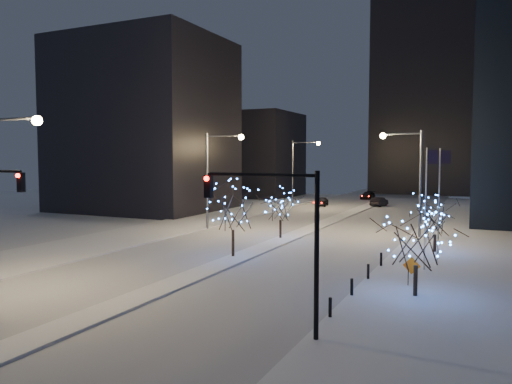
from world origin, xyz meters
The scene contains 23 objects.
ground centered at (0.00, 0.00, 0.00)m, with size 160.00×160.00×0.00m, color silver.
road centered at (0.00, 35.00, 0.01)m, with size 20.00×130.00×0.02m, color #B2B7C2.
median centered at (0.00, 30.00, 0.07)m, with size 2.00×80.00×0.15m, color silver.
east_sidewalk centered at (15.00, 20.00, 0.07)m, with size 10.00×90.00×0.15m, color silver.
west_sidewalk centered at (-14.00, 20.00, 0.07)m, with size 8.00×90.00×0.15m, color silver.
filler_west_near centered at (-28.00, 40.00, 12.00)m, with size 22.00×18.00×24.00m, color black.
filler_west_far centered at (-26.00, 70.00, 8.00)m, with size 18.00×16.00×16.00m, color black.
horizon_block centered at (6.00, 92.00, 21.00)m, with size 24.00×14.00×42.00m, color black.
street_lamp_w_near centered at (-8.94, 2.00, 6.50)m, with size 4.40×0.56×10.00m.
street_lamp_w_mid centered at (-8.94, 27.00, 6.50)m, with size 4.40×0.56×10.00m.
street_lamp_w_far centered at (-8.94, 52.00, 6.50)m, with size 4.40×0.56×10.00m.
street_lamp_east centered at (10.08, 30.00, 6.45)m, with size 3.90×0.56×10.00m.
traffic_signal_east centered at (8.94, 1.00, 4.76)m, with size 5.26×0.43×7.00m.
flagpoles centered at (13.37, 17.25, 4.80)m, with size 1.35×2.60×8.00m.
bollards centered at (10.20, 10.00, 0.60)m, with size 0.16×12.16×0.90m.
car_near centered at (-6.58, 55.68, 0.70)m, with size 1.66×4.13×1.41m, color black.
car_mid centered at (1.50, 59.28, 0.70)m, with size 1.48×4.25×1.40m, color black.
car_far centered at (-2.96, 71.59, 0.66)m, with size 1.85×4.55×1.32m, color black.
holiday_tree_median_near centered at (-0.50, 14.71, 3.79)m, with size 5.91×5.91×5.65m.
holiday_tree_median_far centered at (-0.50, 24.05, 3.09)m, with size 4.32×4.32×4.50m.
holiday_tree_plaza_near centered at (13.30, 9.36, 3.28)m, with size 4.90×4.90×4.95m.
holiday_tree_plaza_far centered at (13.00, 22.96, 2.97)m, with size 5.11×5.11×4.61m.
construction_sign centered at (12.81, 11.41, 1.15)m, with size 1.01×0.12×1.67m.
Camera 1 is at (16.68, -17.96, 7.53)m, focal length 35.00 mm.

